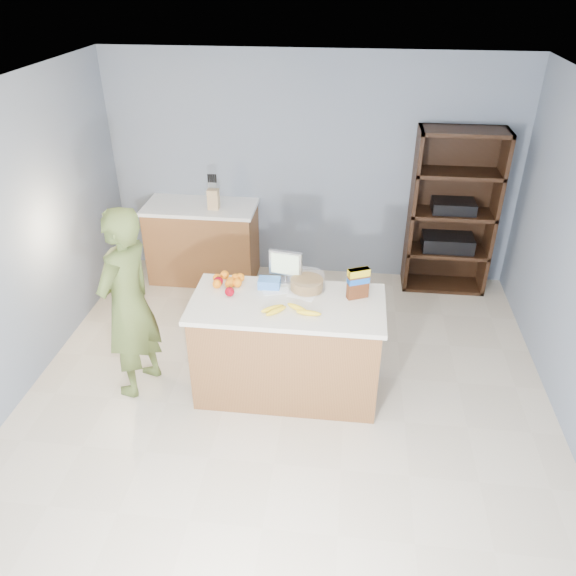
# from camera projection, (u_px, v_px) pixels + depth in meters

# --- Properties ---
(floor) EXTENTS (4.50, 5.00, 0.02)m
(floor) POSITION_uv_depth(u_px,v_px,m) (283.00, 412.00, 4.68)
(floor) COLOR beige
(floor) RESTS_ON ground
(walls) EXTENTS (4.52, 5.02, 2.51)m
(walls) POSITION_uv_depth(u_px,v_px,m) (282.00, 232.00, 3.84)
(walls) COLOR slate
(walls) RESTS_ON ground
(counter_peninsula) EXTENTS (1.56, 0.76, 0.90)m
(counter_peninsula) POSITION_uv_depth(u_px,v_px,m) (287.00, 351.00, 4.72)
(counter_peninsula) COLOR brown
(counter_peninsula) RESTS_ON ground
(back_cabinet) EXTENTS (1.24, 0.62, 0.90)m
(back_cabinet) POSITION_uv_depth(u_px,v_px,m) (203.00, 242.00, 6.45)
(back_cabinet) COLOR brown
(back_cabinet) RESTS_ON ground
(shelving_unit) EXTENTS (0.90, 0.40, 1.80)m
(shelving_unit) POSITION_uv_depth(u_px,v_px,m) (451.00, 214.00, 6.09)
(shelving_unit) COLOR black
(shelving_unit) RESTS_ON ground
(person) EXTENTS (0.56, 0.70, 1.68)m
(person) POSITION_uv_depth(u_px,v_px,m) (128.00, 304.00, 4.56)
(person) COLOR #4E5D2A
(person) RESTS_ON ground
(knife_block) EXTENTS (0.12, 0.10, 0.31)m
(knife_block) POSITION_uv_depth(u_px,v_px,m) (213.00, 198.00, 6.08)
(knife_block) COLOR tan
(knife_block) RESTS_ON back_cabinet
(envelopes) EXTENTS (0.46, 0.22, 0.00)m
(envelopes) POSITION_uv_depth(u_px,v_px,m) (288.00, 294.00, 4.58)
(envelopes) COLOR white
(envelopes) RESTS_ON counter_peninsula
(bananas) EXTENTS (0.48, 0.22, 0.04)m
(bananas) POSITION_uv_depth(u_px,v_px,m) (289.00, 310.00, 4.33)
(bananas) COLOR yellow
(bananas) RESTS_ON counter_peninsula
(apples) EXTENTS (0.21, 0.24, 0.08)m
(apples) POSITION_uv_depth(u_px,v_px,m) (224.00, 286.00, 4.61)
(apples) COLOR maroon
(apples) RESTS_ON counter_peninsula
(oranges) EXTENTS (0.27, 0.23, 0.07)m
(oranges) POSITION_uv_depth(u_px,v_px,m) (229.00, 280.00, 4.70)
(oranges) COLOR orange
(oranges) RESTS_ON counter_peninsula
(blue_carton) EXTENTS (0.18, 0.12, 0.08)m
(blue_carton) POSITION_uv_depth(u_px,v_px,m) (269.00, 283.00, 4.65)
(blue_carton) COLOR blue
(blue_carton) RESTS_ON counter_peninsula
(salad_bowl) EXTENTS (0.30, 0.30, 0.13)m
(salad_bowl) POSITION_uv_depth(u_px,v_px,m) (307.00, 283.00, 4.62)
(salad_bowl) COLOR #267219
(salad_bowl) RESTS_ON counter_peninsula
(tv) EXTENTS (0.28, 0.12, 0.28)m
(tv) POSITION_uv_depth(u_px,v_px,m) (286.00, 265.00, 4.68)
(tv) COLOR silver
(tv) RESTS_ON counter_peninsula
(cereal_box) EXTENTS (0.18, 0.13, 0.26)m
(cereal_box) POSITION_uv_depth(u_px,v_px,m) (358.00, 281.00, 4.46)
(cereal_box) COLOR #592B14
(cereal_box) RESTS_ON counter_peninsula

